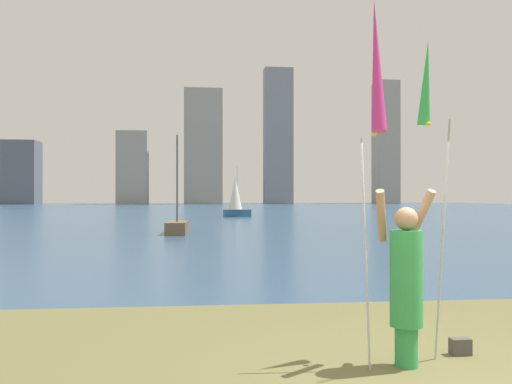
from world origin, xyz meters
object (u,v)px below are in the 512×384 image
kite_flag_left (376,71)px  sailboat_3 (236,197)px  kite_flag_right (427,92)px  person (406,279)px  sailboat_4 (177,227)px  bag (460,347)px

kite_flag_left → sailboat_3: bearing=88.0°
kite_flag_right → sailboat_3: 40.63m
person → sailboat_3: 41.09m
person → kite_flag_left: (-0.45, -0.32, 2.23)m
sailboat_3 → kite_flag_right: bearing=-90.8°
sailboat_4 → kite_flag_right: bearing=-79.9°
bag → sailboat_4: size_ratio=0.05×
sailboat_3 → bag: bearing=-90.3°
kite_flag_left → sailboat_4: (-2.79, 21.53, -2.86)m
kite_flag_left → sailboat_4: bearing=97.4°
sailboat_4 → person: bearing=-81.3°
bag → sailboat_3: sailboat_3 is taller
kite_flag_left → kite_flag_right: 1.19m
person → kite_flag_right: bearing=60.8°
person → kite_flag_right: kite_flag_right is taller
kite_flag_right → bag: bearing=-15.7°
kite_flag_right → sailboat_4: 21.26m
person → kite_flag_right: 2.27m
bag → kite_flag_right: bearing=164.3°
kite_flag_left → person: bearing=35.6°
sailboat_3 → sailboat_4: (-4.26, -19.86, -1.34)m
kite_flag_left → sailboat_3: (1.48, 41.39, -1.52)m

